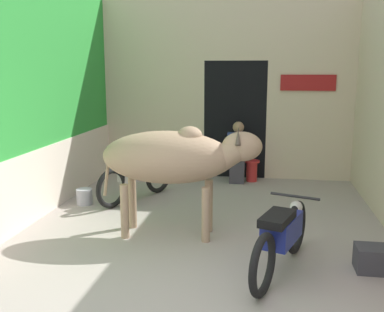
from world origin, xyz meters
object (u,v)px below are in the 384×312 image
(motorcycle_far, at_px, (136,175))
(crate, at_px, (376,259))
(bucket, at_px, (84,197))
(shopkeeper_seated, at_px, (238,151))
(motorcycle_near, at_px, (282,235))
(plastic_stool, at_px, (252,170))
(cow, at_px, (174,158))

(motorcycle_far, bearing_deg, crate, -33.47)
(motorcycle_far, relative_size, bucket, 6.24)
(shopkeeper_seated, distance_m, crate, 4.15)
(motorcycle_near, height_order, plastic_stool, motorcycle_near)
(cow, xyz_separation_m, motorcycle_far, (-0.96, 1.49, -0.63))
(crate, relative_size, bucket, 1.69)
(motorcycle_near, bearing_deg, shopkeeper_seated, 100.41)
(cow, height_order, crate, cow)
(cow, xyz_separation_m, plastic_stool, (0.93, 3.10, -0.83))
(motorcycle_far, relative_size, shopkeeper_seated, 1.36)
(motorcycle_far, xyz_separation_m, plastic_stool, (1.89, 1.60, -0.20))
(crate, bearing_deg, cow, 163.00)
(bucket, bearing_deg, cow, -32.32)
(motorcycle_near, xyz_separation_m, plastic_stool, (-0.44, 4.03, -0.20))
(motorcycle_near, distance_m, bucket, 3.73)
(motorcycle_far, distance_m, plastic_stool, 2.49)
(crate, distance_m, bucket, 4.54)
(shopkeeper_seated, bearing_deg, bucket, -141.65)
(shopkeeper_seated, bearing_deg, cow, -102.33)
(cow, bearing_deg, crate, -17.00)
(cow, bearing_deg, bucket, 147.68)
(bucket, bearing_deg, shopkeeper_seated, 38.35)
(crate, bearing_deg, bucket, 156.13)
(motorcycle_far, bearing_deg, bucket, -153.10)
(motorcycle_near, height_order, bucket, motorcycle_near)
(plastic_stool, bearing_deg, shopkeeper_seated, -159.45)
(plastic_stool, xyz_separation_m, bucket, (-2.67, -2.00, -0.10))
(cow, xyz_separation_m, bucket, (-1.74, 1.10, -0.93))
(cow, xyz_separation_m, motorcycle_near, (1.37, -0.93, -0.63))
(motorcycle_near, xyz_separation_m, shopkeeper_seated, (-0.72, 3.92, 0.20))
(motorcycle_near, distance_m, motorcycle_far, 3.37)
(motorcycle_near, relative_size, shopkeeper_seated, 1.49)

